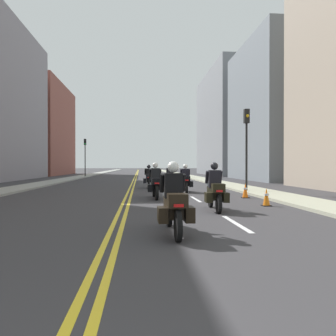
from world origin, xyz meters
TOP-DOWN VIEW (x-y plane):
  - ground_plane at (0.00, 48.00)m, footprint 264.00×264.00m
  - sidewalk_left at (-7.27, 48.00)m, footprint 2.12×144.00m
  - sidewalk_right at (7.27, 48.00)m, footprint 2.12×144.00m
  - centreline_yellow_inner at (-0.12, 48.00)m, footprint 0.12×132.00m
  - centreline_yellow_outer at (0.12, 48.00)m, footprint 0.12×132.00m
  - lane_dashes_white at (3.10, 29.00)m, footprint 0.14×56.40m
  - building_right_1 at (15.12, 32.57)m, footprint 6.81×12.88m
  - building_left_2 at (-15.72, 52.78)m, footprint 7.99×16.73m
  - building_right_2 at (15.57, 51.13)m, footprint 7.69×19.27m
  - motorcycle_0 at (1.32, 6.86)m, footprint 0.77×2.26m
  - motorcycle_1 at (3.11, 10.35)m, footprint 0.78×2.10m
  - motorcycle_2 at (1.29, 14.37)m, footprint 0.77×2.20m
  - motorcycle_3 at (3.18, 17.74)m, footprint 0.78×2.06m
  - motorcycle_4 at (1.18, 21.30)m, footprint 0.77×2.21m
  - motorcycle_5 at (3.01, 25.20)m, footprint 0.76×2.12m
  - traffic_cone_0 at (5.55, 14.35)m, footprint 0.34×0.34m
  - traffic_cone_1 at (5.35, 11.41)m, footprint 0.33×0.33m
  - traffic_cone_2 at (5.11, 18.37)m, footprint 0.37×0.37m
  - traffic_light_near at (6.61, 17.22)m, footprint 0.28×0.38m
  - traffic_light_far at (-6.61, 41.83)m, footprint 0.28×0.38m

SIDE VIEW (x-z plane):
  - ground_plane at x=0.00m, z-range 0.00..0.00m
  - centreline_yellow_inner at x=-0.12m, z-range 0.00..0.01m
  - centreline_yellow_outer at x=0.12m, z-range 0.00..0.01m
  - lane_dashes_white at x=3.10m, z-range 0.00..0.01m
  - sidewalk_left at x=-7.27m, z-range 0.00..0.12m
  - sidewalk_right at x=7.27m, z-range 0.00..0.12m
  - traffic_cone_2 at x=5.11m, z-range 0.00..0.65m
  - traffic_cone_1 at x=5.35m, z-range 0.00..0.68m
  - traffic_cone_0 at x=5.55m, z-range 0.00..0.70m
  - motorcycle_3 at x=3.18m, z-range -0.15..1.47m
  - motorcycle_4 at x=1.18m, z-range -0.13..1.46m
  - motorcycle_5 at x=3.01m, z-range -0.14..1.47m
  - motorcycle_0 at x=1.32m, z-range -0.15..1.49m
  - motorcycle_1 at x=3.11m, z-range -0.15..1.49m
  - motorcycle_2 at x=1.29m, z-range -0.17..1.51m
  - traffic_light_near at x=6.61m, z-range 0.90..5.64m
  - traffic_light_far at x=-6.61m, z-range 0.92..5.96m
  - building_right_1 at x=15.12m, z-range 0.00..14.70m
  - building_left_2 at x=-15.72m, z-range 0.00..14.72m
  - building_right_2 at x=15.57m, z-range 0.00..16.99m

